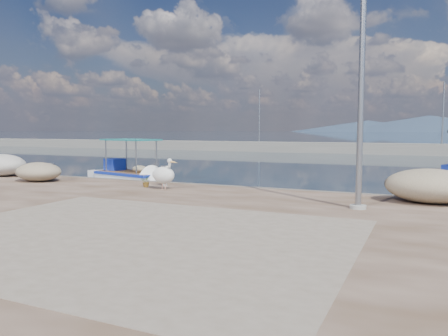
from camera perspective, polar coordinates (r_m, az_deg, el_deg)
ground at (r=12.38m, az=-7.46°, el=-7.41°), size 1400.00×1400.00×0.00m
quay_patch at (r=9.31m, az=-12.19°, el=-8.46°), size 9.00×7.00×0.01m
breakwater at (r=50.67m, az=17.45°, el=2.47°), size 120.00×2.20×7.50m
mountains at (r=660.25m, az=24.72°, el=5.16°), size 370.00×280.00×22.00m
boat_left at (r=22.78m, az=-12.09°, el=-1.28°), size 5.56×2.91×2.55m
pelican at (r=15.97m, az=-7.85°, el=-0.85°), size 1.19×0.70×1.14m
lamp_post at (r=12.44m, az=17.51°, el=10.06°), size 0.44×0.96×7.00m
bollard_near at (r=16.89m, az=-7.79°, el=-0.91°), size 0.26×0.26×0.78m
bollard_far at (r=20.60m, az=-21.66°, el=-0.29°), size 0.23×0.23×0.69m
potted_plant at (r=16.68m, az=-10.10°, el=-1.75°), size 0.42×0.38×0.43m
net_pile_b at (r=19.90m, az=-23.07°, el=-0.46°), size 2.04×1.58×0.79m
net_pile_a at (r=22.87m, az=-27.06°, el=0.35°), size 2.51×1.82×1.03m
net_pile_c at (r=14.23m, az=25.38°, el=-2.12°), size 2.59×1.85×1.02m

